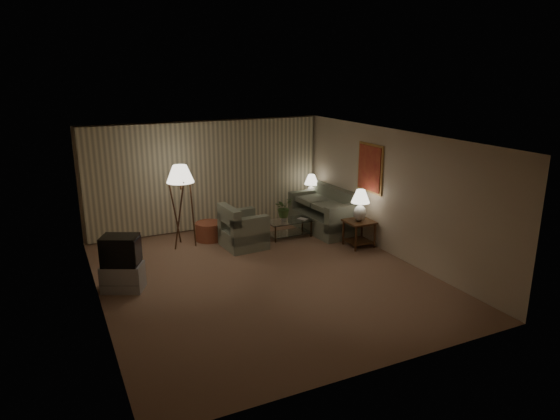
% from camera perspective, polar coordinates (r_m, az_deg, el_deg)
% --- Properties ---
extents(ground, '(7.00, 7.00, 0.00)m').
position_cam_1_polar(ground, '(9.79, -1.87, -7.62)').
color(ground, '#87634A').
rests_on(ground, ground).
extents(room_shell, '(6.04, 7.02, 2.72)m').
position_cam_1_polar(room_shell, '(10.61, -5.14, 4.11)').
color(room_shell, beige).
rests_on(room_shell, ground).
extents(sofa, '(1.98, 1.16, 0.83)m').
position_cam_1_polar(sofa, '(12.41, 4.95, -0.48)').
color(sofa, gray).
rests_on(sofa, ground).
extents(armchair, '(1.03, 0.99, 0.78)m').
position_cam_1_polar(armchair, '(11.25, -4.20, -2.34)').
color(armchair, gray).
rests_on(armchair, ground).
extents(side_table_near, '(0.60, 0.60, 0.60)m').
position_cam_1_polar(side_table_near, '(11.40, 9.03, -2.10)').
color(side_table_near, '#3B2410').
rests_on(side_table_near, ground).
extents(side_table_far, '(0.49, 0.41, 0.60)m').
position_cam_1_polar(side_table_far, '(13.23, 3.56, 0.52)').
color(side_table_far, '#3B2410').
rests_on(side_table_far, ground).
extents(table_lamp_near, '(0.42, 0.42, 0.72)m').
position_cam_1_polar(table_lamp_near, '(11.23, 9.17, 0.84)').
color(table_lamp_near, silver).
rests_on(table_lamp_near, side_table_near).
extents(table_lamp_far, '(0.37, 0.37, 0.64)m').
position_cam_1_polar(table_lamp_far, '(13.09, 3.60, 2.96)').
color(table_lamp_far, silver).
rests_on(table_lamp_far, side_table_far).
extents(coffee_table, '(1.08, 0.59, 0.41)m').
position_cam_1_polar(coffee_table, '(11.91, 1.07, -1.82)').
color(coffee_table, silver).
rests_on(coffee_table, ground).
extents(tv_cabinet, '(1.07, 1.02, 0.50)m').
position_cam_1_polar(tv_cabinet, '(9.57, -17.52, -7.34)').
color(tv_cabinet, '#A2A2A5').
rests_on(tv_cabinet, ground).
extents(crt_tv, '(0.98, 0.94, 0.54)m').
position_cam_1_polar(crt_tv, '(9.38, -17.78, -4.42)').
color(crt_tv, black).
rests_on(crt_tv, tv_cabinet).
extents(floor_lamp, '(0.61, 0.61, 1.87)m').
position_cam_1_polar(floor_lamp, '(11.32, -11.16, 0.62)').
color(floor_lamp, '#3B2410').
rests_on(floor_lamp, ground).
extents(ottoman, '(0.79, 0.79, 0.42)m').
position_cam_1_polar(ottoman, '(11.85, -8.10, -2.41)').
color(ottoman, '#A04D36').
rests_on(ottoman, ground).
extents(vase, '(0.16, 0.16, 0.15)m').
position_cam_1_polar(vase, '(11.78, 0.43, -0.92)').
color(vase, white).
rests_on(vase, coffee_table).
extents(flowers, '(0.53, 0.49, 0.47)m').
position_cam_1_polar(flowers, '(11.70, 0.43, 0.54)').
color(flowers, '#47692E').
rests_on(flowers, vase).
extents(book, '(0.25, 0.28, 0.02)m').
position_cam_1_polar(book, '(11.89, 2.37, -1.12)').
color(book, olive).
rests_on(book, coffee_table).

